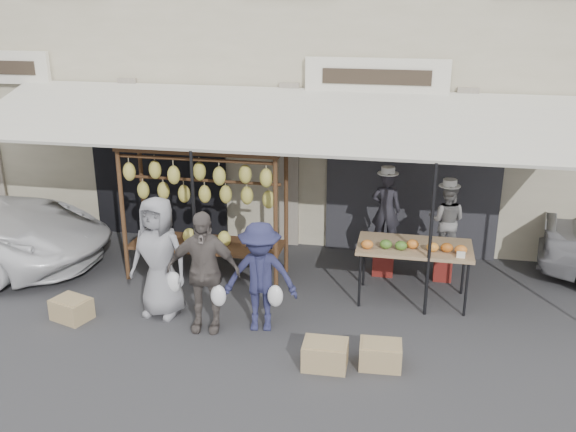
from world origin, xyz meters
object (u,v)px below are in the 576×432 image
at_px(vendor_left, 386,210).
at_px(crate_far, 72,309).
at_px(customer_left, 159,257).
at_px(crate_near_a, 325,355).
at_px(vendor_right, 447,221).
at_px(produce_table, 415,248).
at_px(banana_rack, 203,186).
at_px(customer_right, 260,277).
at_px(crate_near_b, 380,355).
at_px(customer_mid, 203,271).

distance_m(vendor_left, crate_far, 5.08).
relative_size(customer_left, crate_near_a, 3.22).
bearing_deg(vendor_right, customer_left, 36.99).
xyz_separation_m(produce_table, crate_far, (-4.81, -1.54, -0.72)).
bearing_deg(vendor_left, crate_near_a, 83.95).
bearing_deg(produce_table, crate_far, -162.19).
xyz_separation_m(produce_table, crate_near_a, (-1.04, -2.05, -0.71)).
xyz_separation_m(banana_rack, customer_right, (1.29, -1.52, -0.77)).
bearing_deg(banana_rack, crate_near_b, -35.67).
xyz_separation_m(vendor_left, customer_left, (-3.10, -2.06, -0.23)).
xyz_separation_m(produce_table, vendor_right, (0.48, 0.91, 0.15)).
relative_size(produce_table, customer_left, 0.95).
xyz_separation_m(vendor_right, crate_near_b, (-0.83, -2.81, -0.87)).
relative_size(vendor_right, customer_mid, 0.71).
bearing_deg(crate_far, vendor_left, 29.92).
xyz_separation_m(customer_left, crate_far, (-1.22, -0.42, -0.74)).
bearing_deg(banana_rack, vendor_right, 9.79).
distance_m(vendor_right, customer_left, 4.55).
distance_m(banana_rack, customer_left, 1.54).
relative_size(customer_left, customer_mid, 1.03).
distance_m(crate_near_a, crate_far, 3.81).
bearing_deg(customer_right, banana_rack, 122.33).
xyz_separation_m(customer_mid, crate_far, (-1.98, -0.13, -0.71)).
xyz_separation_m(customer_right, crate_near_a, (1.02, -0.79, -0.62)).
height_order(produce_table, crate_near_a, produce_table).
relative_size(vendor_left, vendor_right, 1.06).
xyz_separation_m(produce_table, customer_left, (-3.59, -1.12, 0.02)).
distance_m(customer_right, crate_near_a, 1.43).
bearing_deg(crate_near_b, crate_near_a, -167.58).
relative_size(produce_table, crate_near_b, 3.23).
bearing_deg(crate_near_a, banana_rack, 135.14).
bearing_deg(vendor_right, vendor_left, 8.48).
distance_m(produce_table, crate_far, 5.10).
relative_size(banana_rack, customer_left, 1.45).
height_order(produce_table, crate_near_b, produce_table).
xyz_separation_m(crate_near_a, crate_near_b, (0.68, 0.15, -0.01)).
distance_m(vendor_right, customer_right, 3.35).
bearing_deg(produce_table, crate_near_a, -116.76).
bearing_deg(crate_near_b, customer_right, 159.60).
bearing_deg(customer_right, crate_far, 177.74).
distance_m(crate_near_b, crate_far, 4.47).
xyz_separation_m(customer_left, crate_near_b, (3.23, -0.78, -0.74)).
bearing_deg(customer_right, vendor_right, 32.53).
distance_m(vendor_left, customer_left, 3.73).
xyz_separation_m(produce_table, vendor_left, (-0.49, 0.94, 0.25)).
xyz_separation_m(vendor_left, customer_mid, (-2.34, -2.35, -0.26)).
relative_size(produce_table, vendor_right, 1.39).
height_order(vendor_right, crate_far, vendor_right).
distance_m(vendor_left, customer_mid, 3.33).
distance_m(produce_table, customer_right, 2.42).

